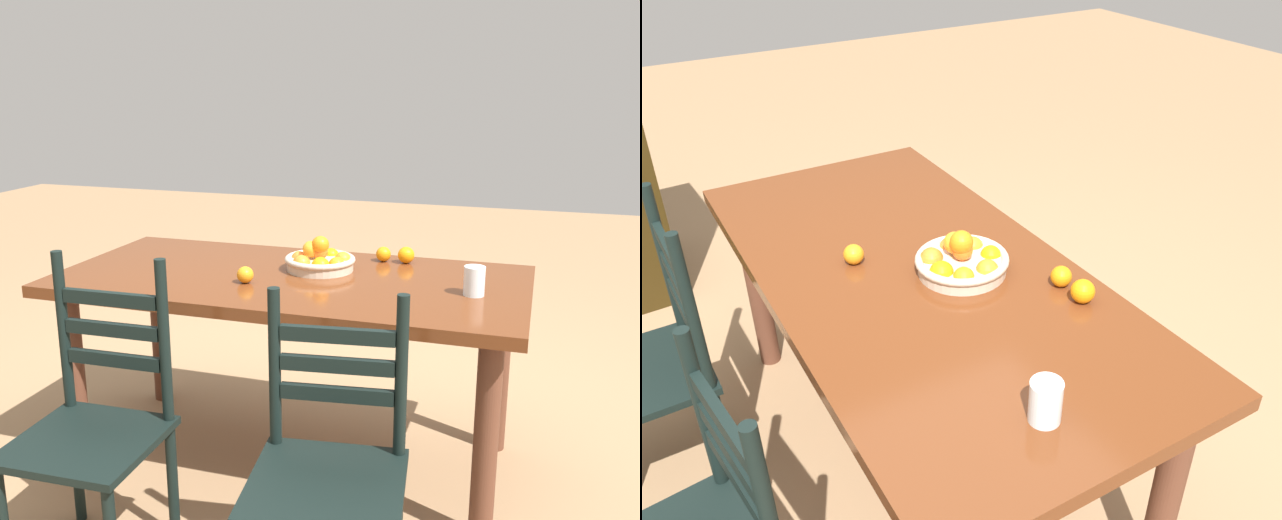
{
  "view_description": "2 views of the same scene",
  "coord_description": "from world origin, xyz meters",
  "views": [
    {
      "loc": [
        -0.9,
        2.45,
        1.51
      ],
      "look_at": [
        -0.08,
        -0.11,
        0.81
      ],
      "focal_mm": 39.8,
      "sensor_mm": 36.0,
      "label": 1
    },
    {
      "loc": [
        -1.5,
        0.73,
        1.81
      ],
      "look_at": [
        -0.08,
        -0.11,
        0.81
      ],
      "focal_mm": 37.09,
      "sensor_mm": 36.0,
      "label": 2
    }
  ],
  "objects": [
    {
      "name": "ground_plane",
      "position": [
        0.0,
        0.0,
        0.0
      ],
      "size": [
        12.0,
        12.0,
        0.0
      ],
      "primitive_type": "plane",
      "color": "#967350"
    },
    {
      "name": "dining_table",
      "position": [
        0.0,
        0.0,
        0.66
      ],
      "size": [
        1.77,
        0.86,
        0.77
      ],
      "color": "#5D2D15",
      "rests_on": "ground"
    },
    {
      "name": "chair_near_window",
      "position": [
        -0.39,
        0.78,
        0.45
      ],
      "size": [
        0.47,
        0.47,
        0.93
      ],
      "rotation": [
        0.0,
        0.0,
        3.27
      ],
      "color": "black",
      "rests_on": "ground"
    },
    {
      "name": "fruit_bowl",
      "position": [
        -0.08,
        -0.11,
        0.8
      ],
      "size": [
        0.28,
        0.28,
        0.14
      ],
      "color": "beige",
      "rests_on": "dining_table"
    },
    {
      "name": "orange_loose_1",
      "position": [
        -0.38,
        -0.32,
        0.8
      ],
      "size": [
        0.07,
        0.07,
        0.07
      ],
      "primitive_type": "sphere",
      "color": "orange",
      "rests_on": "dining_table"
    },
    {
      "name": "orange_loose_2",
      "position": [
        0.13,
        0.15,
        0.8
      ],
      "size": [
        0.06,
        0.06,
        0.06
      ],
      "primitive_type": "sphere",
      "color": "orange",
      "rests_on": "dining_table"
    },
    {
      "name": "orange_loose_0",
      "position": [
        -0.29,
        -0.32,
        0.8
      ],
      "size": [
        0.06,
        0.06,
        0.06
      ],
      "primitive_type": "sphere",
      "color": "orange",
      "rests_on": "dining_table"
    },
    {
      "name": "drinking_glass",
      "position": [
        -0.69,
        0.04,
        0.82
      ],
      "size": [
        0.07,
        0.07,
        0.1
      ],
      "primitive_type": "cylinder",
      "color": "silver",
      "rests_on": "dining_table"
    },
    {
      "name": "chair_by_cabinet",
      "position": [
        0.38,
        0.76,
        0.45
      ],
      "size": [
        0.43,
        0.43,
        0.97
      ],
      "rotation": [
        0.0,
        0.0,
        3.17
      ],
      "color": "black",
      "rests_on": "ground"
    }
  ]
}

